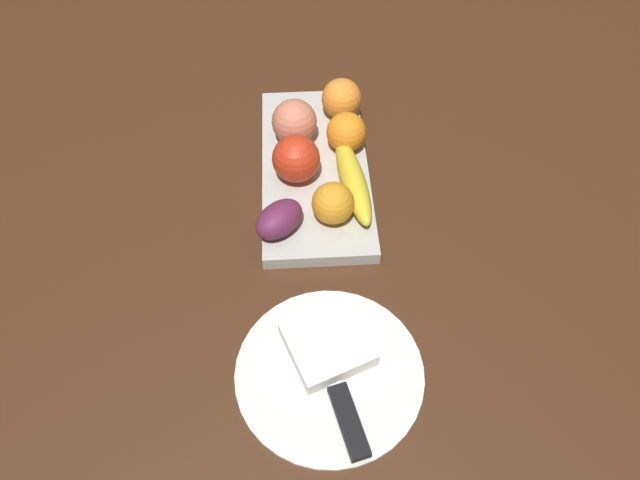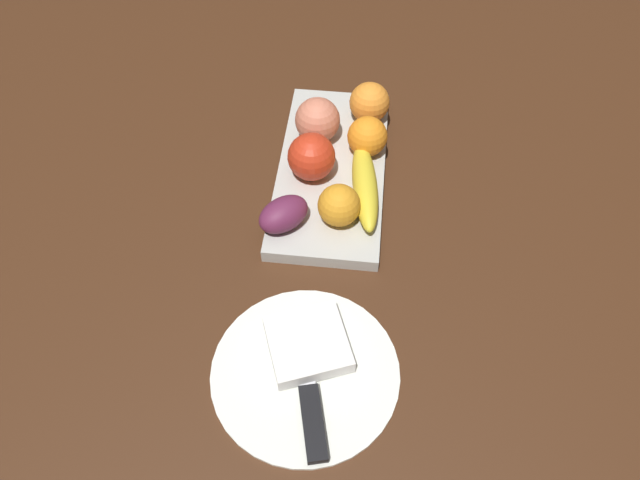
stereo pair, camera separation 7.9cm
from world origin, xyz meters
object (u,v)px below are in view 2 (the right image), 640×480
(apple, at_px, (312,157))
(banana, at_px, (365,185))
(orange_center, at_px, (369,103))
(grape_bunch, at_px, (284,214))
(orange_near_apple, at_px, (367,136))
(dinner_plate, at_px, (305,371))
(folded_napkin, at_px, (308,344))
(orange_near_banana, at_px, (339,205))
(peach, at_px, (315,120))
(fruit_tray, at_px, (332,170))
(knife, at_px, (311,410))

(apple, height_order, banana, apple)
(orange_center, xyz_separation_m, grape_bunch, (-0.24, 0.11, -0.01))
(banana, relative_size, orange_near_apple, 2.79)
(dinner_plate, height_order, folded_napkin, folded_napkin)
(orange_near_banana, relative_size, peach, 0.86)
(fruit_tray, xyz_separation_m, peach, (0.06, 0.03, 0.05))
(orange_near_apple, distance_m, orange_near_banana, 0.15)
(apple, relative_size, orange_near_apple, 1.16)
(orange_center, relative_size, grape_bunch, 0.85)
(knife, bearing_deg, orange_near_apple, -19.24)
(dinner_plate, bearing_deg, orange_center, -6.29)
(apple, distance_m, orange_center, 0.16)
(peach, bearing_deg, orange_center, -56.72)
(orange_near_apple, distance_m, knife, 0.43)
(fruit_tray, xyz_separation_m, knife, (-0.39, -0.01, 0.00))
(orange_near_banana, xyz_separation_m, folded_napkin, (-0.20, 0.02, -0.03))
(orange_near_apple, bearing_deg, peach, 74.42)
(banana, height_order, orange_near_apple, orange_near_apple)
(apple, relative_size, folded_napkin, 0.75)
(fruit_tray, distance_m, orange_near_apple, 0.08)
(fruit_tray, xyz_separation_m, banana, (-0.05, -0.05, 0.03))
(orange_near_apple, height_order, orange_center, orange_center)
(fruit_tray, bearing_deg, banana, -134.20)
(orange_near_banana, height_order, grape_bunch, orange_near_banana)
(grape_bunch, bearing_deg, banana, -57.16)
(knife, bearing_deg, orange_center, -18.31)
(grape_bunch, relative_size, folded_napkin, 0.80)
(banana, bearing_deg, grape_bunch, 114.61)
(fruit_tray, bearing_deg, peach, 28.67)
(apple, bearing_deg, folded_napkin, -174.26)
(grape_bunch, bearing_deg, folded_napkin, -162.89)
(orange_near_banana, bearing_deg, fruit_tray, 10.77)
(orange_near_banana, height_order, knife, orange_near_banana)
(banana, xyz_separation_m, orange_center, (0.17, 0.00, 0.01))
(banana, bearing_deg, orange_near_apple, -6.53)
(fruit_tray, height_order, grape_bunch, grape_bunch)
(banana, relative_size, orange_center, 2.66)
(fruit_tray, height_order, folded_napkin, folded_napkin)
(orange_near_apple, bearing_deg, grape_bunch, 146.18)
(orange_center, relative_size, knife, 0.37)
(banana, bearing_deg, knife, 164.98)
(orange_center, relative_size, dinner_plate, 0.28)
(folded_napkin, height_order, knife, folded_napkin)
(orange_near_banana, bearing_deg, orange_center, -7.68)
(banana, height_order, orange_center, orange_center)
(dinner_plate, bearing_deg, apple, 5.21)
(banana, distance_m, orange_near_banana, 0.06)
(orange_near_banana, height_order, orange_center, orange_center)
(folded_napkin, relative_size, knife, 0.54)
(banana, bearing_deg, apple, 60.86)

